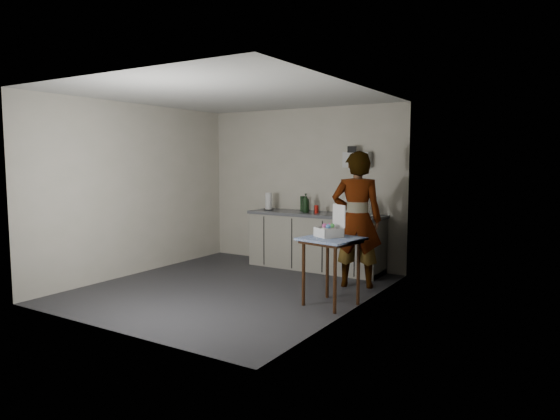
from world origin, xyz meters
The scene contains 15 objects.
ground centered at (0.00, 0.00, 0.00)m, with size 4.00×4.00×0.00m, color #28292D.
wall_back centered at (0.00, 1.99, 1.30)m, with size 3.60×0.02×2.60m, color beige.
wall_right centered at (1.79, 0.00, 1.30)m, with size 0.02×4.00×2.60m, color beige.
wall_left centered at (-1.79, 0.00, 1.30)m, with size 0.02×4.00×2.60m, color beige.
ceiling centered at (0.00, 0.00, 2.60)m, with size 3.60×4.00×0.01m, color silver.
kitchen_counter centered at (0.40, 1.70, 0.43)m, with size 2.24×0.62×0.91m.
wall_shelf centered at (1.00, 1.92, 1.75)m, with size 0.42×0.18×0.37m.
side_table centered at (1.50, 0.02, 0.72)m, with size 0.75×0.75×0.83m.
standing_man centered at (1.40, 1.01, 0.94)m, with size 0.68×0.45×1.87m, color #B2A593.
soap_bottle centered at (0.25, 1.64, 1.06)m, with size 0.12×0.12×0.31m, color black.
soda_can centered at (0.44, 1.65, 0.97)m, with size 0.07×0.07×0.13m, color red.
dark_bottle centered at (0.12, 1.77, 1.03)m, with size 0.07×0.07×0.25m, color black.
paper_towel centered at (-0.47, 1.65, 1.05)m, with size 0.16×0.16×0.29m.
dish_rack centered at (1.19, 1.64, 0.98)m, with size 0.42×0.31×0.29m.
bakery_box centered at (1.45, 0.08, 0.91)m, with size 0.38×0.39×0.38m.
Camera 1 is at (4.09, -5.31, 1.76)m, focal length 32.00 mm.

